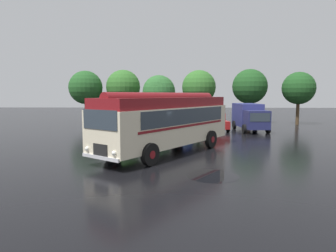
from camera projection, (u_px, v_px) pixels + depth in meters
ground_plane at (151, 156)px, 16.57m from camera, size 120.00×120.00×0.00m
vintage_bus at (167, 120)px, 17.27m from camera, size 7.76×9.67×3.49m
car_near_left at (127, 121)px, 28.97m from camera, size 1.98×4.21×1.66m
car_mid_left at (157, 121)px, 28.78m from camera, size 2.01×4.23×1.66m
car_mid_right at (184, 120)px, 29.13m from camera, size 2.10×4.27×1.66m
car_far_right at (215, 121)px, 28.06m from camera, size 2.36×4.38×1.66m
box_van at (249, 116)px, 27.91m from camera, size 2.55×5.86×2.50m
tree_far_left at (85, 87)px, 34.50m from camera, size 3.85×3.85×6.09m
tree_left_of_centre at (124, 87)px, 35.36m from camera, size 4.01×4.01×6.26m
tree_centre at (159, 91)px, 33.62m from camera, size 3.70×3.70×5.53m
tree_right_of_centre at (199, 88)px, 34.71m from camera, size 3.93×3.93×6.18m
tree_far_right at (250, 86)px, 34.28m from camera, size 3.98×3.98×6.27m
tree_extra_right at (299, 89)px, 33.14m from camera, size 3.59×3.59×5.86m
puddle_patch at (213, 176)px, 12.48m from camera, size 2.17×2.17×0.01m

